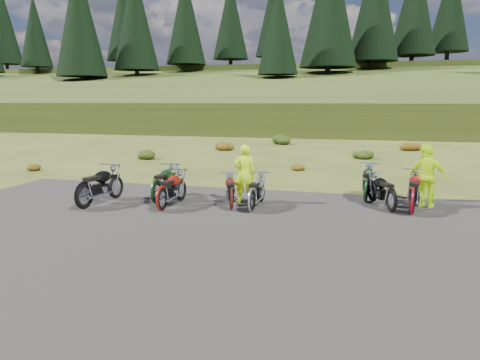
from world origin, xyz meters
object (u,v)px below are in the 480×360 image
(motorcycle_0, at_px, (85,210))
(motorcycle_7, at_px, (365,203))
(person_middle, at_px, (244,175))
(motorcycle_3, at_px, (252,213))

(motorcycle_0, height_order, motorcycle_7, motorcycle_0)
(motorcycle_0, relative_size, person_middle, 1.26)
(motorcycle_0, xyz_separation_m, motorcycle_3, (4.84, 0.95, 0.00))
(motorcycle_3, xyz_separation_m, person_middle, (-0.50, 1.11, 0.92))
(motorcycle_7, height_order, person_middle, person_middle)
(motorcycle_3, bearing_deg, motorcycle_0, 101.16)
(motorcycle_0, xyz_separation_m, motorcycle_7, (8.01, 3.17, 0.00))
(motorcycle_3, bearing_deg, person_middle, 24.38)
(motorcycle_3, height_order, person_middle, person_middle)
(motorcycle_3, relative_size, person_middle, 1.07)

